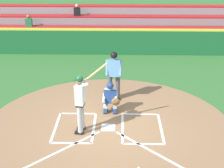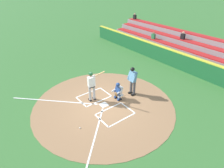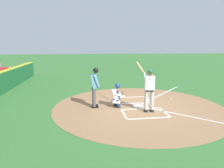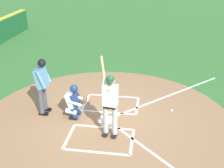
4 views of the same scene
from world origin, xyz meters
The scene contains 7 objects.
ground_plane centered at (0.00, 0.00, 0.00)m, with size 120.00×120.00×0.00m, color #387033.
dirt_circle centered at (0.00, 0.00, 0.01)m, with size 8.00×8.00×0.01m, color #99704C.
home_plate_and_chalk centered at (0.00, 0.88, 0.01)m, with size 7.93×4.91×0.01m.
batter centered at (0.80, 0.25, 1.10)m, with size 1.00×0.62×2.13m.
catcher centered at (-0.05, -1.01, 0.59)m, with size 0.59×0.62×1.13m.
plate_umpire centered at (-0.14, -2.05, 1.08)m, with size 0.58×0.41×1.86m.
baseball centered at (-0.85, 2.05, 0.04)m, with size 0.07×0.07×0.07m, color white.
Camera 4 is at (7.73, 1.35, 4.79)m, focal length 46.70 mm.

